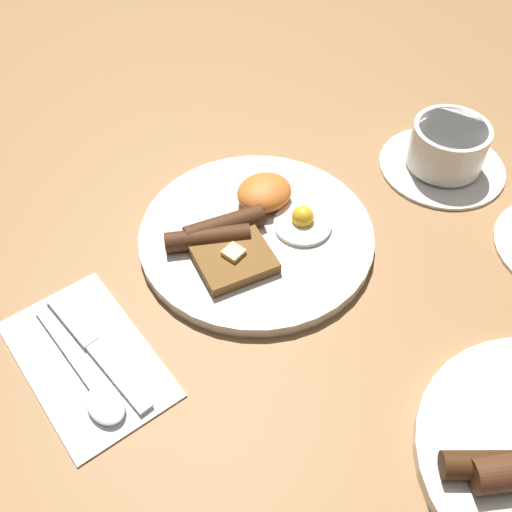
# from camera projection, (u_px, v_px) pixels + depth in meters

# --- Properties ---
(ground_plane) EXTENTS (3.00, 3.00, 0.00)m
(ground_plane) POSITION_uv_depth(u_px,v_px,m) (256.00, 240.00, 0.70)
(ground_plane) COLOR olive
(breakfast_plate_near) EXTENTS (0.27, 0.27, 0.05)m
(breakfast_plate_near) POSITION_uv_depth(u_px,v_px,m) (254.00, 233.00, 0.69)
(breakfast_plate_near) COLOR silver
(breakfast_plate_near) RESTS_ON ground_plane
(teacup_near) EXTENTS (0.16, 0.16, 0.07)m
(teacup_near) POSITION_uv_depth(u_px,v_px,m) (446.00, 150.00, 0.77)
(teacup_near) COLOR silver
(teacup_near) RESTS_ON ground_plane
(napkin) EXTENTS (0.12, 0.19, 0.01)m
(napkin) POSITION_uv_depth(u_px,v_px,m) (87.00, 358.00, 0.60)
(napkin) COLOR white
(napkin) RESTS_ON ground_plane
(knife) EXTENTS (0.03, 0.18, 0.01)m
(knife) POSITION_uv_depth(u_px,v_px,m) (91.00, 343.00, 0.60)
(knife) COLOR silver
(knife) RESTS_ON napkin
(spoon) EXTENTS (0.03, 0.17, 0.01)m
(spoon) POSITION_uv_depth(u_px,v_px,m) (96.00, 391.00, 0.57)
(spoon) COLOR silver
(spoon) RESTS_ON napkin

